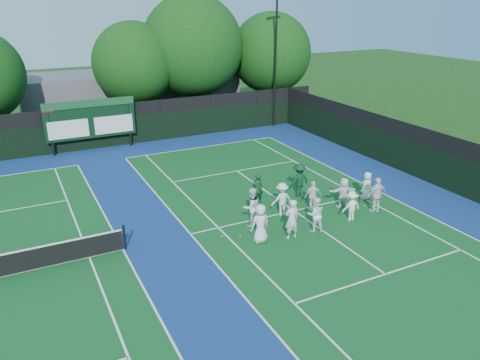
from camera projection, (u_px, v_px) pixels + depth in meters
name	position (u px, v px, depth m)	size (l,w,h in m)	color
ground	(305.00, 219.00, 22.34)	(120.00, 120.00, 0.00)	#163D10
court_apron	(180.00, 237.00, 20.66)	(34.00, 32.00, 0.01)	navy
near_court	(294.00, 211.00, 23.17)	(11.05, 23.85, 0.01)	#104E1D
back_fence	(105.00, 128.00, 32.66)	(34.00, 0.08, 3.00)	black
divider_fence_right	(429.00, 159.00, 26.44)	(0.08, 32.00, 3.00)	black
scoreboard	(90.00, 119.00, 31.58)	(6.00, 0.21, 3.55)	black
clubhouse	(132.00, 95.00, 40.76)	(18.00, 6.00, 4.00)	#5D5D62
light_pole_right	(276.00, 47.00, 36.26)	(1.20, 0.30, 10.12)	black
tree_c	(136.00, 65.00, 35.72)	(6.28, 6.28, 8.35)	black
tree_d	(194.00, 49.00, 37.36)	(8.04, 8.04, 10.31)	black
tree_e	(272.00, 55.00, 40.70)	(6.93, 6.93, 8.86)	black
tennis_ball_0	(240.00, 236.00, 20.63)	(0.07, 0.07, 0.07)	yellow
tennis_ball_1	(309.00, 189.00, 25.80)	(0.07, 0.07, 0.07)	yellow
tennis_ball_2	(364.00, 206.00, 23.64)	(0.07, 0.07, 0.07)	yellow
tennis_ball_3	(222.00, 236.00, 20.66)	(0.07, 0.07, 0.07)	yellow
tennis_ball_4	(292.00, 178.00, 27.37)	(0.07, 0.07, 0.07)	yellow
player_front_0	(260.00, 223.00, 19.93)	(0.85, 0.56, 1.75)	white
player_front_1	(292.00, 219.00, 20.24)	(0.67, 0.44, 1.83)	silver
player_front_2	(315.00, 214.00, 20.91)	(0.79, 0.62, 1.63)	white
player_front_3	(351.00, 206.00, 21.97)	(0.94, 0.54, 1.45)	white
player_front_4	(377.00, 195.00, 22.76)	(1.06, 0.44, 1.81)	silver
player_back_0	(252.00, 207.00, 21.37)	(0.90, 0.70, 1.86)	silver
player_back_1	(282.00, 199.00, 22.46)	(1.07, 0.62, 1.66)	silver
player_back_2	(313.00, 196.00, 22.99)	(0.91, 0.38, 1.54)	white
player_back_3	(343.00, 192.00, 23.36)	(1.44, 0.46, 1.55)	white
player_back_4	(367.00, 186.00, 24.30)	(0.72, 0.47, 1.48)	white
coach_left	(257.00, 188.00, 23.85)	(0.57, 0.38, 1.57)	#0F371B
coach_right	(299.00, 180.00, 24.60)	(1.17, 0.67, 1.81)	#0E331D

